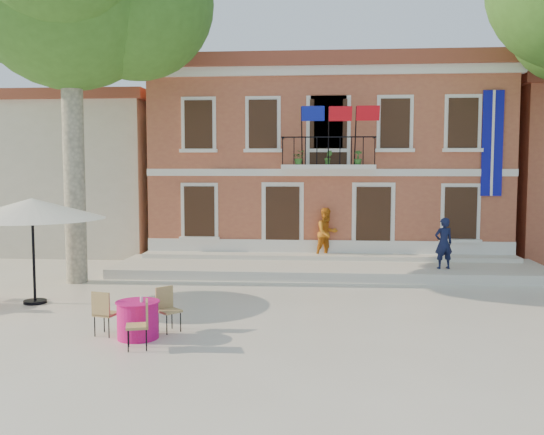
{
  "coord_description": "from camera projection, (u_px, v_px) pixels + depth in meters",
  "views": [
    {
      "loc": [
        1.78,
        -15.46,
        3.53
      ],
      "look_at": [
        0.22,
        3.5,
        1.91
      ],
      "focal_mm": 40.0,
      "sensor_mm": 36.0,
      "label": 1
    }
  ],
  "objects": [
    {
      "name": "ground",
      "position": [
        252.0,
        302.0,
        15.8
      ],
      "size": [
        90.0,
        90.0,
        0.0
      ],
      "primitive_type": "plane",
      "color": "beige",
      "rests_on": "ground"
    },
    {
      "name": "main_building",
      "position": [
        327.0,
        160.0,
        25.23
      ],
      "size": [
        13.5,
        9.59,
        7.5
      ],
      "color": "#B36140",
      "rests_on": "ground"
    },
    {
      "name": "neighbor_west",
      "position": [
        70.0,
        173.0,
        27.22
      ],
      "size": [
        9.4,
        9.4,
        6.4
      ],
      "color": "beige",
      "rests_on": "ground"
    },
    {
      "name": "terrace",
      "position": [
        328.0,
        269.0,
        19.99
      ],
      "size": [
        14.0,
        3.4,
        0.3
      ],
      "primitive_type": "cube",
      "color": "silver",
      "rests_on": "ground"
    },
    {
      "name": "patio_umbrella",
      "position": [
        32.0,
        209.0,
        15.4
      ],
      "size": [
        3.65,
        3.65,
        2.71
      ],
      "color": "black",
      "rests_on": "ground"
    },
    {
      "name": "pedestrian_navy",
      "position": [
        444.0,
        243.0,
        19.02
      ],
      "size": [
        0.67,
        0.52,
        1.62
      ],
      "primitive_type": "imported",
      "rotation": [
        0.0,
        0.0,
        3.39
      ],
      "color": "#0F1535",
      "rests_on": "terrace"
    },
    {
      "name": "pedestrian_orange",
      "position": [
        327.0,
        233.0,
        21.19
      ],
      "size": [
        1.09,
        1.03,
        1.77
      ],
      "primitive_type": "imported",
      "rotation": [
        0.0,
        0.0,
        0.58
      ],
      "color": "#BF6816",
      "rests_on": "terrace"
    },
    {
      "name": "cafe_table_1",
      "position": [
        138.0,
        318.0,
        12.39
      ],
      "size": [
        1.8,
        1.82,
        0.95
      ],
      "color": "#CA137E",
      "rests_on": "ground"
    }
  ]
}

